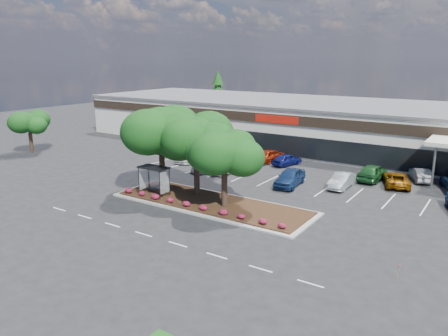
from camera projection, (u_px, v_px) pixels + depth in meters
The scene contains 25 objects.
ground at pixel (203, 224), 33.34m from camera, with size 160.00×160.00×0.00m, color black.
retail_store at pixel (349, 126), 59.91m from camera, with size 80.40×25.20×6.25m.
landscape_island at pixel (212, 203), 37.61m from camera, with size 18.00×6.00×0.26m.
lane_markings at pixel (266, 190), 41.83m from camera, with size 33.12×20.06×0.01m.
shrub_row at pixel (197, 206), 35.82m from camera, with size 17.00×0.80×0.50m, color maroon, non-canonical shape.
bus_shelter at pixel (155, 172), 39.17m from camera, with size 2.75×1.55×2.59m.
island_tree_west at pixel (161, 148), 40.22m from camera, with size 7.20×7.20×7.89m, color #103611, non-canonical shape.
island_tree_mid at pixel (196, 154), 38.98m from camera, with size 6.60×6.60×7.32m, color #103611, non-canonical shape.
island_tree_east at pixel (224, 168), 35.73m from camera, with size 5.80×5.80×6.50m, color #103611, non-canonical shape.
tree_west_far at pixel (30, 132), 57.30m from camera, with size 4.80×4.80×5.61m, color #103611, non-canonical shape.
conifer_north_west at pixel (218, 96), 85.31m from camera, with size 4.40×4.40×10.00m, color #103611.
person_waiting at pixel (161, 188), 38.82m from camera, with size 0.56×0.37×1.53m, color #594C47.
survey_stake at pixel (399, 270), 24.64m from camera, with size 0.08×0.14×1.05m.
car_0 at pixel (188, 154), 53.44m from camera, with size 2.18×5.36×1.55m, color silver.
car_1 at pixel (227, 167), 47.67m from camera, with size 1.74×4.32×1.47m, color #B0B7BB.
car_2 at pixel (211, 165), 48.46m from camera, with size 1.91×4.70×1.36m, color silver.
car_4 at pixel (290, 177), 43.02m from camera, with size 2.03×5.05×1.72m, color navy.
car_5 at pixel (342, 180), 42.40m from camera, with size 1.52×4.36×1.44m, color #999FA3.
car_9 at pixel (226, 148), 56.94m from camera, with size 1.76×5.04×1.66m, color maroon.
car_10 at pixel (230, 154), 53.16m from camera, with size 2.79×6.04×1.68m, color #1A4426.
car_11 at pixel (270, 155), 52.86m from camera, with size 1.88×4.67×1.59m, color maroon.
car_12 at pixel (287, 159), 51.19m from camera, with size 1.63×4.05×1.38m, color navy.
car_13 at pixel (373, 172), 44.94m from camera, with size 2.02×5.02×1.71m, color #1A5122.
car_14 at pixel (396, 179), 43.02m from camera, with size 2.27×4.93×1.37m, color #6D3B03.
car_15 at pixel (420, 174), 44.77m from camera, with size 1.44×4.14×1.36m, color #B3B3B3.
Camera 1 is at (18.58, -25.17, 12.39)m, focal length 35.00 mm.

